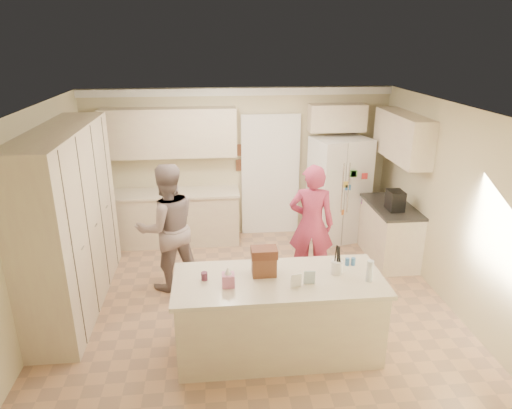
{
  "coord_description": "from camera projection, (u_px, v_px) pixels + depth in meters",
  "views": [
    {
      "loc": [
        -0.49,
        -5.39,
        3.38
      ],
      "look_at": [
        0.1,
        0.35,
        1.25
      ],
      "focal_mm": 32.0,
      "sensor_mm": 36.0,
      "label": 1
    }
  ],
  "objects": [
    {
      "name": "ceiling",
      "position": [
        251.0,
        106.0,
        5.35
      ],
      "size": [
        5.2,
        4.6,
        0.02
      ],
      "primitive_type": "cube",
      "color": "white",
      "rests_on": "wall_back"
    },
    {
      "name": "back_base_cab",
      "position": [
        174.0,
        218.0,
        7.85
      ],
      "size": [
        2.2,
        0.6,
        0.88
      ],
      "primitive_type": "cube",
      "color": "beige",
      "rests_on": "floor"
    },
    {
      "name": "fridge_magnets",
      "position": [
        345.0,
        196.0,
        7.53
      ],
      "size": [
        0.76,
        0.02,
        1.44
      ],
      "primitive_type": null,
      "color": "tan",
      "rests_on": "refrigerator"
    },
    {
      "name": "tissue_box",
      "position": [
        228.0,
        280.0,
        4.75
      ],
      "size": [
        0.13,
        0.13,
        0.14
      ],
      "primitive_type": "cube",
      "color": "#C86F9B",
      "rests_on": "island_top"
    },
    {
      "name": "right_upper_cab",
      "position": [
        402.0,
        137.0,
        6.93
      ],
      "size": [
        0.35,
        1.5,
        0.7
      ],
      "primitive_type": "cube",
      "color": "beige",
      "rests_on": "wall_right"
    },
    {
      "name": "fridge_handle_r",
      "position": [
        348.0,
        188.0,
        7.47
      ],
      "size": [
        0.02,
        0.02,
        0.85
      ],
      "primitive_type": "cylinder",
      "color": "silver",
      "rests_on": "refrigerator"
    },
    {
      "name": "fridge_dispenser",
      "position": [
        332.0,
        182.0,
        7.42
      ],
      "size": [
        0.22,
        0.03,
        0.35
      ],
      "primitive_type": "cube",
      "color": "black",
      "rests_on": "refrigerator"
    },
    {
      "name": "wall_right",
      "position": [
        447.0,
        203.0,
        6.05
      ],
      "size": [
        0.02,
        4.6,
        2.6
      ],
      "primitive_type": "cube",
      "color": "beige",
      "rests_on": "ground"
    },
    {
      "name": "doorway_opening",
      "position": [
        270.0,
        177.0,
        8.07
      ],
      "size": [
        0.9,
        0.06,
        2.1
      ],
      "primitive_type": "cube",
      "color": "black",
      "rests_on": "floor"
    },
    {
      "name": "wall_front",
      "position": [
        277.0,
        313.0,
        3.64
      ],
      "size": [
        5.2,
        0.02,
        2.6
      ],
      "primitive_type": "cube",
      "color": "beige",
      "rests_on": "ground"
    },
    {
      "name": "back_upper_cab",
      "position": [
        169.0,
        133.0,
        7.47
      ],
      "size": [
        2.2,
        0.35,
        0.8
      ],
      "primitive_type": "cube",
      "color": "beige",
      "rests_on": "wall_back"
    },
    {
      "name": "teen_boy",
      "position": [
        168.0,
        228.0,
        6.28
      ],
      "size": [
        1.07,
        0.95,
        1.81
      ],
      "primitive_type": "imported",
      "rotation": [
        0.0,
        0.0,
        3.5
      ],
      "color": "gray",
      "rests_on": "floor"
    },
    {
      "name": "wall_left",
      "position": [
        38.0,
        218.0,
        5.55
      ],
      "size": [
        0.02,
        4.6,
        2.6
      ],
      "primitive_type": "cube",
      "color": "beige",
      "rests_on": "ground"
    },
    {
      "name": "island_top",
      "position": [
        279.0,
        280.0,
        4.93
      ],
      "size": [
        2.28,
        0.96,
        0.05
      ],
      "primitive_type": "cube",
      "color": "beige",
      "rests_on": "island_base"
    },
    {
      "name": "floor",
      "position": [
        251.0,
        300.0,
        6.25
      ],
      "size": [
        5.2,
        4.6,
        0.02
      ],
      "primitive_type": "cube",
      "color": "tan",
      "rests_on": "ground"
    },
    {
      "name": "over_fridge_cab",
      "position": [
        337.0,
        118.0,
        7.66
      ],
      "size": [
        0.95,
        0.35,
        0.45
      ],
      "primitive_type": "cube",
      "color": "beige",
      "rests_on": "wall_back"
    },
    {
      "name": "wall_back",
      "position": [
        239.0,
        163.0,
        7.96
      ],
      "size": [
        5.2,
        0.02,
        2.6
      ],
      "primitive_type": "cube",
      "color": "beige",
      "rests_on": "ground"
    },
    {
      "name": "pantry_bank",
      "position": [
        70.0,
        221.0,
        5.81
      ],
      "size": [
        0.6,
        2.6,
        2.35
      ],
      "primitive_type": "cube",
      "color": "beige",
      "rests_on": "floor"
    },
    {
      "name": "fridge_handle_l",
      "position": [
        342.0,
        188.0,
        7.46
      ],
      "size": [
        0.02,
        0.02,
        0.85
      ],
      "primitive_type": "cylinder",
      "color": "silver",
      "rests_on": "refrigerator"
    },
    {
      "name": "dollhouse_roof",
      "position": [
        264.0,
        252.0,
        4.91
      ],
      "size": [
        0.28,
        0.2,
        0.1
      ],
      "primitive_type": "cube",
      "color": "#592D1E",
      "rests_on": "dollhouse_body"
    },
    {
      "name": "greeting_card_a",
      "position": [
        296.0,
        280.0,
        4.72
      ],
      "size": [
        0.12,
        0.06,
        0.16
      ],
      "primitive_type": "cube",
      "rotation": [
        0.15,
        0.0,
        0.2
      ],
      "color": "white",
      "rests_on": "island_top"
    },
    {
      "name": "wall_frame_lower",
      "position": [
        240.0,
        165.0,
        7.93
      ],
      "size": [
        0.15,
        0.02,
        0.2
      ],
      "primitive_type": "cube",
      "color": "brown",
      "rests_on": "wall_back"
    },
    {
      "name": "doorway_casing",
      "position": [
        270.0,
        177.0,
        8.03
      ],
      "size": [
        1.02,
        0.03,
        2.22
      ],
      "primitive_type": "cube",
      "color": "white",
      "rests_on": "floor"
    },
    {
      "name": "wall_frame_upper",
      "position": [
        240.0,
        150.0,
        7.83
      ],
      "size": [
        0.15,
        0.02,
        0.2
      ],
      "primitive_type": "cube",
      "color": "brown",
      "rests_on": "wall_back"
    },
    {
      "name": "shaker_pepper",
      "position": [
        353.0,
        261.0,
        5.2
      ],
      "size": [
        0.05,
        0.05,
        0.09
      ],
      "primitive_type": "cylinder",
      "color": "#3566A3",
      "rests_on": "island_top"
    },
    {
      "name": "right_base_cab",
      "position": [
        389.0,
        233.0,
        7.25
      ],
      "size": [
        0.6,
        1.2,
        0.88
      ],
      "primitive_type": "cube",
      "color": "beige",
      "rests_on": "floor"
    },
    {
      "name": "tissue_plume",
      "position": [
        228.0,
        271.0,
        4.71
      ],
      "size": [
        0.08,
        0.08,
        0.08
      ],
      "primitive_type": "cone",
      "color": "white",
      "rests_on": "tissue_box"
    },
    {
      "name": "water_bottle",
      "position": [
        370.0,
        271.0,
        4.83
      ],
      "size": [
        0.07,
        0.07,
        0.24
      ],
      "primitive_type": "cylinder",
      "color": "silver",
      "rests_on": "island_top"
    },
    {
      "name": "coffee_maker",
      "position": [
        395.0,
        200.0,
        6.84
      ],
      "size": [
        0.22,
        0.28,
        0.3
      ],
      "primitive_type": "cube",
      "color": "black",
      "rests_on": "right_countertop"
    },
    {
      "name": "right_countertop",
      "position": [
        392.0,
        206.0,
        7.09
      ],
      "size": [
        0.63,
        1.24,
        0.04
      ],
      "primitive_type": "cube",
      "color": "#2D2B28",
      "rests_on": "right_base_cab"
    },
    {
      "name": "jam_jar",
      "position": [
        204.0,
        276.0,
        4.88
      ],
      "size": [
        0.07,
        0.07,
        0.09
      ],
      "primitive_type": "cylinder",
      "color": "#59263F",
      "rests_on": "island_top"
    },
    {
      "name": "teen_girl",
      "position": [
        311.0,
        224.0,
        6.47
      ],
      "size": [
        0.71,
        0.54,
        1.76
      ],
      "primitive_type": "imported",
      "rotation": [
        0.0,
        0.0,
        2.94
      ],
      "color": "#B8385F",
      "rests_on": "floor"
    },
    {
      "name": "dollhouse_body",
      "position": [
        264.0,
        266.0,
        4.96
      ],
      "size": [
        0.26,
        0.18,
        0.22
      ],
      "primitive_type": "cube",
      "color": "brown",
      "rests_on": "island_top"
    },
    {
      "name": "greeting_card_b",
      "position": [
        309.0,
        277.0,
        4.78
      ],
      "size": [
        0.12,
        0.05,
        0.16
      ],
      "primitive_type": "cube",
      "rotation": [
        0.15,
        0.0,
        -0.1
      ],
      "color": "silver",
      "rests_on": "island_top"
    },
    {
      "name": "refrigerator",
      "position": [
        339.0,
        190.0,
        7.87
      ],
      "size": [
        1.04,
        0.89,
        1.8
      ],
      "primitive_type": "cube",
      "rotation": [
        0.0,
        0.0,
        0.24
      ],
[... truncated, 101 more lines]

